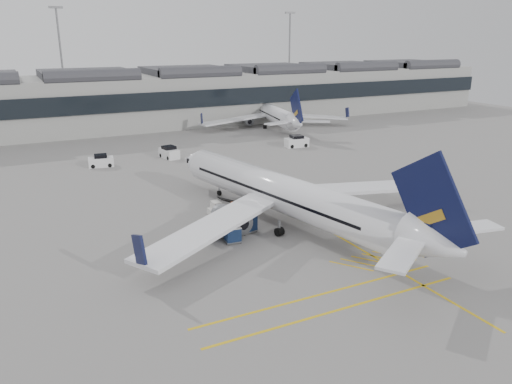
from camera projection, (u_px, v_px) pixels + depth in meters
name	position (u px, v px, depth m)	size (l,w,h in m)	color
ground	(244.00, 251.00, 46.35)	(220.00, 220.00, 0.00)	gray
terminal	(99.00, 100.00, 105.81)	(200.00, 20.45, 12.40)	#9E9E99
light_masts	(77.00, 57.00, 114.59)	(113.00, 0.60, 25.45)	slate
apron_markings	(284.00, 205.00, 59.16)	(0.25, 60.00, 0.01)	gold
airliner_main	(287.00, 195.00, 52.04)	(37.18, 41.00, 11.01)	white
airliner_far	(273.00, 114.00, 109.14)	(32.97, 36.36, 9.76)	white
belt_loader	(224.00, 208.00, 56.19)	(4.68, 1.66, 1.92)	silver
baggage_cart_a	(247.00, 222.00, 50.62)	(2.13, 1.88, 1.94)	gray
baggage_cart_b	(233.00, 234.00, 48.13)	(1.65, 1.41, 1.61)	gray
baggage_cart_c	(219.00, 229.00, 49.43)	(1.90, 1.75, 1.62)	gray
baggage_cart_d	(206.00, 230.00, 49.04)	(2.00, 1.82, 1.73)	gray
ramp_agent_a	(233.00, 210.00, 54.49)	(0.70, 0.46, 1.91)	#F2500C
ramp_agent_b	(246.00, 222.00, 50.92)	(0.98, 0.76, 2.01)	#E15C0B
pushback_tug	(221.00, 227.00, 50.36)	(2.70, 1.68, 1.51)	#525649
safety_cone_nose	(216.00, 176.00, 70.34)	(0.32, 0.32, 0.44)	#F24C0A
safety_cone_engine	(355.00, 214.00, 55.10)	(0.41, 0.41, 0.57)	#F24C0A
service_van_left	(101.00, 161.00, 76.21)	(3.92, 2.37, 1.89)	white
service_van_mid	(169.00, 153.00, 81.59)	(2.62, 4.18, 2.00)	white
service_van_right	(297.00, 142.00, 89.77)	(4.28, 2.41, 2.11)	white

